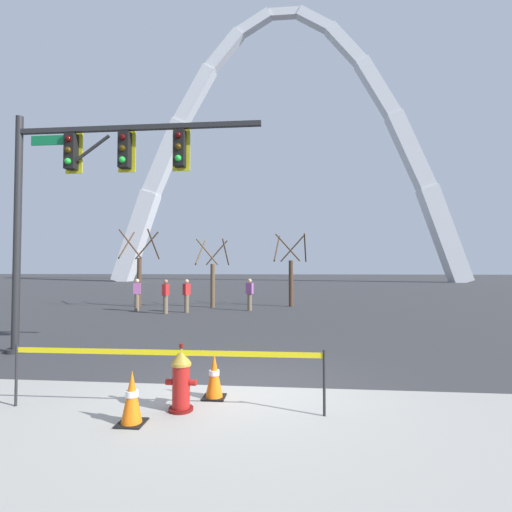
{
  "coord_description": "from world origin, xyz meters",
  "views": [
    {
      "loc": [
        0.82,
        -6.6,
        2.12
      ],
      "look_at": [
        -0.24,
        5.0,
        2.5
      ],
      "focal_mm": 26.03,
      "sensor_mm": 36.0,
      "label": 1
    }
  ],
  "objects_px": {
    "monument_arch": "(284,158)",
    "pedestrian_walking_left": "(137,294)",
    "fire_hydrant": "(181,379)",
    "pedestrian_standing_center": "(250,294)",
    "traffic_signal_gantry": "(84,182)",
    "pedestrian_near_trees": "(187,295)",
    "traffic_cone_by_hydrant": "(214,376)",
    "pedestrian_walking_right": "(166,296)",
    "traffic_cone_mid_sidewalk": "(132,398)"
  },
  "relations": [
    {
      "from": "pedestrian_near_trees",
      "to": "pedestrian_walking_right",
      "type": "bearing_deg",
      "value": -147.34
    },
    {
      "from": "monument_arch",
      "to": "traffic_signal_gantry",
      "type": "bearing_deg",
      "value": -95.06
    },
    {
      "from": "monument_arch",
      "to": "pedestrian_walking_left",
      "type": "xyz_separation_m",
      "value": [
        -6.7,
        -39.74,
        -18.46
      ]
    },
    {
      "from": "pedestrian_standing_center",
      "to": "traffic_signal_gantry",
      "type": "bearing_deg",
      "value": -107.96
    },
    {
      "from": "traffic_cone_mid_sidewalk",
      "to": "pedestrian_walking_right",
      "type": "xyz_separation_m",
      "value": [
        -3.62,
        11.92,
        0.46
      ]
    },
    {
      "from": "monument_arch",
      "to": "pedestrian_walking_left",
      "type": "bearing_deg",
      "value": -99.58
    },
    {
      "from": "pedestrian_walking_left",
      "to": "monument_arch",
      "type": "bearing_deg",
      "value": 80.42
    },
    {
      "from": "pedestrian_standing_center",
      "to": "pedestrian_walking_right",
      "type": "bearing_deg",
      "value": -157.17
    },
    {
      "from": "monument_arch",
      "to": "pedestrian_standing_center",
      "type": "xyz_separation_m",
      "value": [
        -1.18,
        -39.05,
        -18.46
      ]
    },
    {
      "from": "fire_hydrant",
      "to": "pedestrian_standing_center",
      "type": "distance_m",
      "value": 12.99
    },
    {
      "from": "traffic_cone_by_hydrant",
      "to": "traffic_cone_mid_sidewalk",
      "type": "distance_m",
      "value": 1.42
    },
    {
      "from": "fire_hydrant",
      "to": "monument_arch",
      "type": "relative_size",
      "value": 0.02
    },
    {
      "from": "traffic_signal_gantry",
      "to": "traffic_cone_mid_sidewalk",
      "type": "bearing_deg",
      "value": -52.24
    },
    {
      "from": "traffic_cone_by_hydrant",
      "to": "pedestrian_walking_right",
      "type": "bearing_deg",
      "value": 112.71
    },
    {
      "from": "traffic_signal_gantry",
      "to": "monument_arch",
      "type": "relative_size",
      "value": 0.12
    },
    {
      "from": "pedestrian_walking_left",
      "to": "pedestrian_walking_right",
      "type": "xyz_separation_m",
      "value": [
        1.76,
        -0.9,
        0.0
      ]
    },
    {
      "from": "traffic_signal_gantry",
      "to": "pedestrian_near_trees",
      "type": "distance_m",
      "value": 9.27
    },
    {
      "from": "fire_hydrant",
      "to": "pedestrian_near_trees",
      "type": "xyz_separation_m",
      "value": [
        -3.31,
        11.93,
        0.35
      ]
    },
    {
      "from": "pedestrian_walking_left",
      "to": "pedestrian_standing_center",
      "type": "bearing_deg",
      "value": 7.09
    },
    {
      "from": "traffic_signal_gantry",
      "to": "pedestrian_standing_center",
      "type": "relative_size",
      "value": 4.04
    },
    {
      "from": "pedestrian_walking_right",
      "to": "fire_hydrant",
      "type": "bearing_deg",
      "value": -69.98
    },
    {
      "from": "traffic_cone_mid_sidewalk",
      "to": "pedestrian_standing_center",
      "type": "relative_size",
      "value": 0.46
    },
    {
      "from": "traffic_cone_by_hydrant",
      "to": "pedestrian_near_trees",
      "type": "xyz_separation_m",
      "value": [
        -3.69,
        11.37,
        0.46
      ]
    },
    {
      "from": "fire_hydrant",
      "to": "pedestrian_near_trees",
      "type": "height_order",
      "value": "pedestrian_near_trees"
    },
    {
      "from": "pedestrian_near_trees",
      "to": "traffic_cone_mid_sidewalk",
      "type": "bearing_deg",
      "value": -77.44
    },
    {
      "from": "traffic_cone_by_hydrant",
      "to": "traffic_signal_gantry",
      "type": "xyz_separation_m",
      "value": [
        -3.9,
        2.76,
        3.91
      ]
    },
    {
      "from": "traffic_cone_by_hydrant",
      "to": "pedestrian_near_trees",
      "type": "relative_size",
      "value": 0.46
    },
    {
      "from": "traffic_cone_by_hydrant",
      "to": "pedestrian_walking_left",
      "type": "distance_m",
      "value": 13.32
    },
    {
      "from": "traffic_cone_by_hydrant",
      "to": "pedestrian_standing_center",
      "type": "distance_m",
      "value": 12.44
    },
    {
      "from": "pedestrian_standing_center",
      "to": "pedestrian_near_trees",
      "type": "relative_size",
      "value": 1.0
    },
    {
      "from": "traffic_signal_gantry",
      "to": "fire_hydrant",
      "type": "bearing_deg",
      "value": -43.41
    },
    {
      "from": "pedestrian_walking_right",
      "to": "pedestrian_near_trees",
      "type": "relative_size",
      "value": 1.0
    },
    {
      "from": "traffic_signal_gantry",
      "to": "pedestrian_walking_left",
      "type": "xyz_separation_m",
      "value": [
        -2.4,
        8.96,
        -3.45
      ]
    },
    {
      "from": "pedestrian_near_trees",
      "to": "traffic_signal_gantry",
      "type": "bearing_deg",
      "value": -91.4
    },
    {
      "from": "monument_arch",
      "to": "pedestrian_near_trees",
      "type": "height_order",
      "value": "monument_arch"
    },
    {
      "from": "fire_hydrant",
      "to": "pedestrian_standing_center",
      "type": "relative_size",
      "value": 0.62
    },
    {
      "from": "fire_hydrant",
      "to": "pedestrian_standing_center",
      "type": "xyz_separation_m",
      "value": [
        -0.39,
        12.98,
        0.35
      ]
    },
    {
      "from": "traffic_cone_by_hydrant",
      "to": "monument_arch",
      "type": "relative_size",
      "value": 0.01
    },
    {
      "from": "monument_arch",
      "to": "pedestrian_walking_right",
      "type": "height_order",
      "value": "monument_arch"
    },
    {
      "from": "monument_arch",
      "to": "pedestrian_walking_right",
      "type": "relative_size",
      "value": 34.47
    },
    {
      "from": "fire_hydrant",
      "to": "pedestrian_walking_left",
      "type": "xyz_separation_m",
      "value": [
        -5.91,
        12.29,
        0.35
      ]
    },
    {
      "from": "pedestrian_standing_center",
      "to": "monument_arch",
      "type": "bearing_deg",
      "value": 88.27
    },
    {
      "from": "traffic_cone_by_hydrant",
      "to": "pedestrian_walking_right",
      "type": "height_order",
      "value": "pedestrian_walking_right"
    },
    {
      "from": "fire_hydrant",
      "to": "pedestrian_walking_right",
      "type": "relative_size",
      "value": 0.62
    },
    {
      "from": "traffic_cone_by_hydrant",
      "to": "monument_arch",
      "type": "bearing_deg",
      "value": 89.54
    },
    {
      "from": "fire_hydrant",
      "to": "traffic_cone_mid_sidewalk",
      "type": "relative_size",
      "value": 1.36
    },
    {
      "from": "pedestrian_standing_center",
      "to": "pedestrian_near_trees",
      "type": "bearing_deg",
      "value": -160.34
    },
    {
      "from": "traffic_signal_gantry",
      "to": "pedestrian_standing_center",
      "type": "height_order",
      "value": "traffic_signal_gantry"
    },
    {
      "from": "traffic_cone_mid_sidewalk",
      "to": "pedestrian_near_trees",
      "type": "distance_m",
      "value": 12.78
    },
    {
      "from": "fire_hydrant",
      "to": "pedestrian_near_trees",
      "type": "relative_size",
      "value": 0.62
    }
  ]
}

